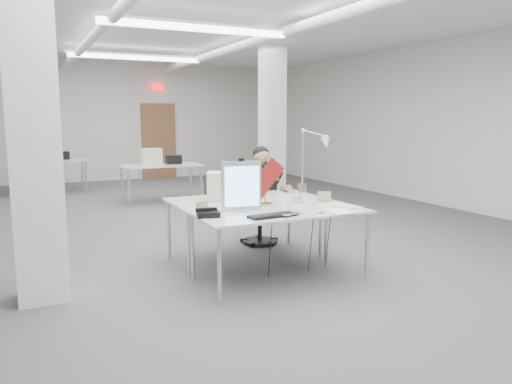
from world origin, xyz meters
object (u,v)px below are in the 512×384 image
Objects in this scene: desk_phone at (208,214)px; architect_lamp at (313,158)px; desk_main at (280,212)px; office_chair at (260,206)px; beige_monitor at (223,186)px; bankers_lamp at (265,189)px; seated_person at (261,179)px; laptop at (295,214)px; monitor at (241,186)px.

architect_lamp reaches higher than desk_phone.
desk_main is 1.59m from office_chair.
beige_monitor is at bearing -142.93° from office_chair.
bankers_lamp reaches higher than beige_monitor.
beige_monitor is (-0.30, 0.88, 0.18)m from desk_main.
bankers_lamp reaches higher than desk_phone.
architect_lamp is (1.64, 0.69, 0.44)m from desk_phone.
desk_phone is 0.98m from beige_monitor.
seated_person reaches higher than bankers_lamp.
laptop is 1.39m from architect_lamp.
desk_main is 1.71× the size of office_chair.
seated_person is 4.53× the size of desk_phone.
seated_person is 1.53m from monitor.
desk_main is 0.44m from bankers_lamp.
desk_phone is 0.24× the size of architect_lamp.
monitor is 0.45m from bankers_lamp.
office_chair is 1.13× the size of architect_lamp.
laptop is 1.49× the size of desk_phone.
desk_main is 5.12× the size of beige_monitor.
architect_lamp is at bearing 34.67° from monitor.
seated_person reaches higher than desk_phone.
monitor is at bearing 31.84° from desk_phone.
architect_lamp is at bearing 20.89° from laptop.
seated_person is 0.97m from beige_monitor.
seated_person is at bearing 60.91° from desk_phone.
monitor is at bearing 99.82° from laptop.
seated_person is 1.15m from bankers_lamp.
seated_person is at bearing 45.03° from laptop.
desk_main is at bearing -109.18° from office_chair.
monitor is 0.71m from beige_monitor.
bankers_lamp is (0.02, 0.40, 0.19)m from desk_main.
beige_monitor is (0.49, 0.84, 0.14)m from desk_phone.
architect_lamp is (0.84, 1.01, 0.45)m from laptop.
architect_lamp reaches higher than monitor.
office_chair is 4.78× the size of desk_phone.
architect_lamp reaches higher than desk_main.
desk_main is 1.93× the size of architect_lamp.
beige_monitor is at bearing 72.94° from desk_phone.
desk_phone is (-0.81, -0.36, -0.15)m from bankers_lamp.
office_chair is at bearing 122.83° from architect_lamp.
desk_phone is at bearing -149.34° from architect_lamp.
desk_main is at bearing -109.77° from seated_person.
monitor is at bearing -72.84° from beige_monitor.
bankers_lamp is at bearing -115.31° from seated_person.
seated_person is 2.84× the size of beige_monitor.
bankers_lamp reaches higher than laptop.
desk_phone is at bearing -132.22° from office_chair.
desk_main is 4.95× the size of bankers_lamp.
laptop is (0.01, -0.29, 0.03)m from desk_main.
bankers_lamp is at bearing 37.40° from desk_phone.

